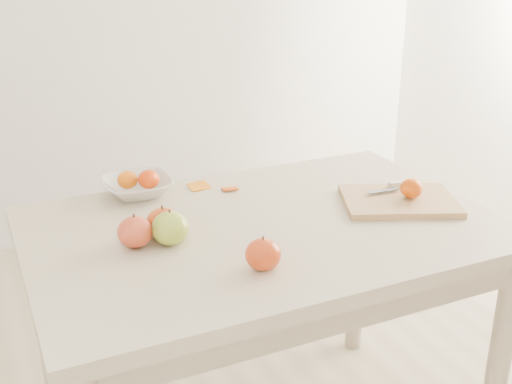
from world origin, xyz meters
name	(u,v)px	position (x,y,z in m)	size (l,w,h in m)	color
table	(264,257)	(0.00, 0.00, 0.65)	(1.20, 0.80, 0.75)	beige
cutting_board	(399,201)	(0.40, -0.04, 0.76)	(0.31, 0.23, 0.02)	tan
board_tangerine	(411,188)	(0.43, -0.05, 0.80)	(0.06, 0.06, 0.05)	#DF5A07
fruit_bowl	(138,187)	(-0.24, 0.33, 0.77)	(0.20, 0.20, 0.05)	silver
bowl_tangerine_near	(128,180)	(-0.27, 0.34, 0.80)	(0.06, 0.06, 0.05)	#E05F07
bowl_tangerine_far	(149,179)	(-0.21, 0.32, 0.80)	(0.06, 0.06, 0.05)	#D93E07
orange_peel_a	(199,187)	(-0.07, 0.31, 0.75)	(0.06, 0.04, 0.00)	orange
orange_peel_b	(230,189)	(0.01, 0.26, 0.75)	(0.04, 0.04, 0.00)	#CA490E
paring_knife	(398,185)	(0.45, 0.03, 0.78)	(0.17, 0.05, 0.01)	silver
apple_green	(170,228)	(-0.26, -0.01, 0.79)	(0.09, 0.09, 0.08)	olive
apple_red_d	(135,232)	(-0.34, 0.01, 0.79)	(0.08, 0.08, 0.08)	#A71417
apple_red_b	(163,223)	(-0.26, 0.04, 0.79)	(0.08, 0.08, 0.07)	#A3291A
apple_red_e	(263,254)	(-0.11, -0.22, 0.79)	(0.08, 0.08, 0.07)	#941005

